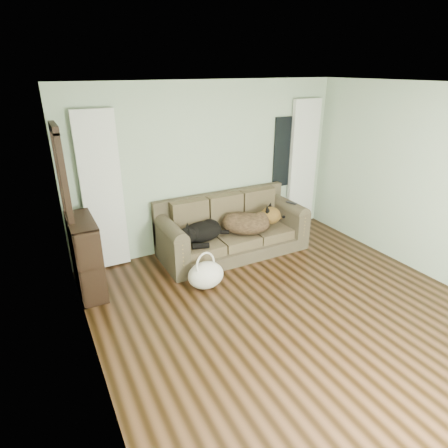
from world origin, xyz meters
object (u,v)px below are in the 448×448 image
dog_black_lab (200,233)px  bookshelf (86,257)px  sofa (233,226)px  dog_shepherd (248,224)px  tote_bag (206,277)px

dog_black_lab → bookshelf: 1.64m
sofa → dog_shepherd: (0.22, -0.10, 0.04)m
sofa → bookshelf: (-2.23, -0.10, 0.05)m
sofa → dog_black_lab: 0.58m
sofa → dog_shepherd: bearing=-25.6°
dog_shepherd → bookshelf: 2.44m
dog_black_lab → tote_bag: (-0.25, -0.70, -0.32)m
dog_shepherd → tote_bag: size_ratio=1.59×
dog_black_lab → bookshelf: bearing=175.0°
sofa → dog_black_lab: size_ratio=3.53×
tote_bag → bookshelf: 1.57m
dog_black_lab → tote_bag: dog_black_lab is taller
dog_shepherd → tote_bag: 1.27m
dog_black_lab → tote_bag: 0.81m
sofa → bookshelf: 2.23m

